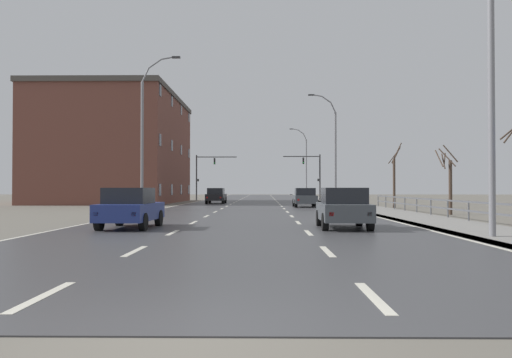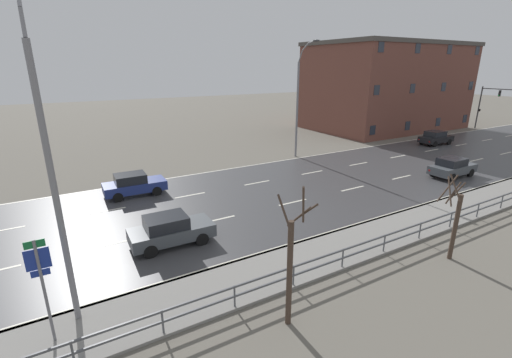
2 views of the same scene
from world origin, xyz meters
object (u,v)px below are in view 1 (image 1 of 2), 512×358
object	(u,v)px
street_lamp_midground	(334,151)
traffic_signal_left	(204,170)
traffic_signal_right	(313,170)
car_far_left	(305,197)
car_near_right	(216,196)
car_far_right	(130,208)
street_lamp_distant	(305,164)
street_lamp_foreground	(487,63)
car_distant	(343,208)
street_lamp_left_bank	(145,135)
brick_building	(117,149)

from	to	relation	value
street_lamp_midground	traffic_signal_left	bearing A→B (deg)	127.79
traffic_signal_right	car_far_left	distance (m)	24.02
street_lamp_midground	traffic_signal_right	xyz separation A→B (m)	(-0.36, 16.83, -1.30)
car_near_right	car_far_right	xyz separation A→B (m)	(-0.34, -33.27, 0.00)
street_lamp_distant	car_near_right	xyz separation A→B (m)	(-11.41, -31.21, -4.60)
street_lamp_foreground	car_near_right	xyz separation A→B (m)	(-11.46, 37.74, -4.50)
street_lamp_distant	car_far_right	size ratio (longest dim) A/B	2.68
traffic_signal_right	car_distant	bearing A→B (deg)	-93.92
car_far_left	car_near_right	size ratio (longest dim) A/B	0.99
street_lamp_midground	car_far_left	distance (m)	8.70
traffic_signal_left	car_far_left	distance (m)	27.80
street_lamp_left_bank	traffic_signal_right	bearing A→B (deg)	64.70
car_far_left	brick_building	world-z (taller)	brick_building
traffic_signal_left	car_near_right	distance (m)	15.80
street_lamp_distant	car_far_left	bearing A→B (deg)	-94.51
car_far_right	street_lamp_foreground	bearing A→B (deg)	-19.34
street_lamp_foreground	traffic_signal_right	xyz separation A→B (m)	(-0.41, 51.31, -1.49)
car_distant	brick_building	size ratio (longest dim) A/B	0.19
street_lamp_foreground	car_far_left	world-z (taller)	street_lamp_foreground
traffic_signal_right	car_near_right	xyz separation A→B (m)	(-11.05, -13.57, -3.01)
car_distant	car_near_right	xyz separation A→B (m)	(-7.84, 33.21, 0.00)
traffic_signal_left	car_far_right	bearing A→B (deg)	-86.96
car_distant	car_far_right	size ratio (longest dim) A/B	1.00
traffic_signal_left	brick_building	distance (m)	13.89
street_lamp_distant	street_lamp_foreground	bearing A→B (deg)	-89.96
street_lamp_foreground	traffic_signal_left	xyz separation A→B (m)	(-14.38, 52.96, -1.42)
street_lamp_midground	brick_building	size ratio (longest dim) A/B	0.49
brick_building	street_lamp_foreground	bearing A→B (deg)	-61.64
street_lamp_midground	street_lamp_distant	xyz separation A→B (m)	(0.00, 34.48, 0.29)
car_near_right	brick_building	distance (m)	12.99
street_lamp_foreground	traffic_signal_right	distance (m)	51.33
traffic_signal_left	brick_building	size ratio (longest dim) A/B	0.27
street_lamp_left_bank	brick_building	xyz separation A→B (m)	(-7.78, 21.30, 0.61)
street_lamp_midground	car_far_left	xyz separation A→B (m)	(-3.25, -6.82, -4.32)
car_far_left	street_lamp_foreground	bearing A→B (deg)	-83.46
street_lamp_distant	car_near_right	distance (m)	33.55
street_lamp_midground	car_distant	xyz separation A→B (m)	(-3.57, -29.95, -4.32)
street_lamp_foreground	traffic_signal_right	bearing A→B (deg)	90.46
street_lamp_distant	traffic_signal_left	bearing A→B (deg)	-131.87
brick_building	street_lamp_distant	bearing A→B (deg)	50.02
traffic_signal_left	street_lamp_left_bank	bearing A→B (deg)	-90.90
car_far_right	brick_building	size ratio (longest dim) A/B	0.19
car_far_left	brick_building	xyz separation A→B (m)	(-19.36, 14.33, 5.02)
traffic_signal_right	brick_building	bearing A→B (deg)	-157.26
car_near_right	street_lamp_left_bank	bearing A→B (deg)	-100.07
traffic_signal_left	car_near_right	size ratio (longest dim) A/B	1.41
traffic_signal_right	brick_building	size ratio (longest dim) A/B	0.27
street_lamp_distant	car_far_left	distance (m)	41.68
traffic_signal_left	car_far_left	size ratio (longest dim) A/B	1.42
traffic_signal_left	brick_building	xyz separation A→B (m)	(-8.29, -10.98, 1.94)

